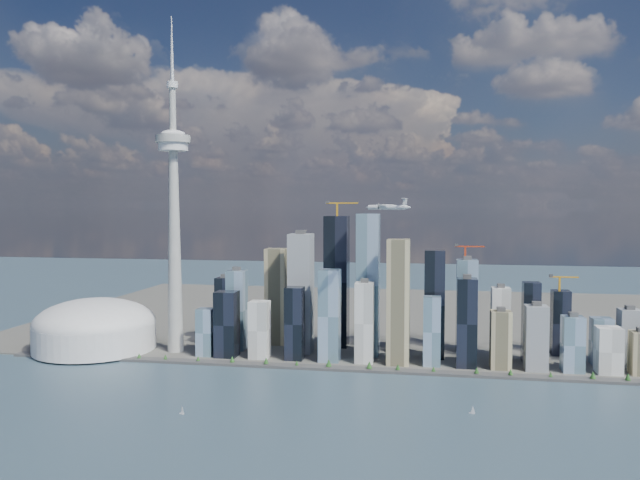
% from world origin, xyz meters
% --- Properties ---
extents(ground, '(4000.00, 4000.00, 0.00)m').
position_xyz_m(ground, '(0.00, 0.00, 0.00)').
color(ground, '#324C58').
rests_on(ground, ground).
extents(seawall, '(1100.00, 22.00, 4.00)m').
position_xyz_m(seawall, '(0.00, 250.00, 2.00)').
color(seawall, '#383838').
rests_on(seawall, ground).
extents(land, '(1400.00, 900.00, 3.00)m').
position_xyz_m(land, '(0.00, 700.00, 1.50)').
color(land, '#4C4C47').
rests_on(land, ground).
extents(shoreline_trees, '(960.53, 7.20, 8.80)m').
position_xyz_m(shoreline_trees, '(0.00, 250.00, 8.78)').
color(shoreline_trees, '#3F2D1E').
rests_on(shoreline_trees, seawall).
extents(skyscraper_cluster, '(736.00, 142.00, 251.31)m').
position_xyz_m(skyscraper_cluster, '(59.62, 336.82, 77.84)').
color(skyscraper_cluster, black).
rests_on(skyscraper_cluster, land).
extents(needle_tower, '(56.00, 56.00, 550.50)m').
position_xyz_m(needle_tower, '(-300.00, 310.00, 235.84)').
color(needle_tower, gray).
rests_on(needle_tower, land).
extents(dome_stadium, '(200.00, 200.00, 86.00)m').
position_xyz_m(dome_stadium, '(-440.00, 300.00, 39.44)').
color(dome_stadium, silver).
rests_on(dome_stadium, land).
extents(airplane, '(66.36, 59.09, 16.31)m').
position_xyz_m(airplane, '(57.67, 225.42, 244.47)').
color(airplane, silver).
rests_on(airplane, ground).
extents(sailboat_west, '(7.29, 4.37, 10.38)m').
position_xyz_m(sailboat_west, '(-169.26, 21.53, 3.33)').
color(sailboat_west, silver).
rests_on(sailboat_west, ground).
extents(sailboat_east, '(7.52, 4.48, 10.69)m').
position_xyz_m(sailboat_east, '(168.68, 82.47, 3.43)').
color(sailboat_east, silver).
rests_on(sailboat_east, ground).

